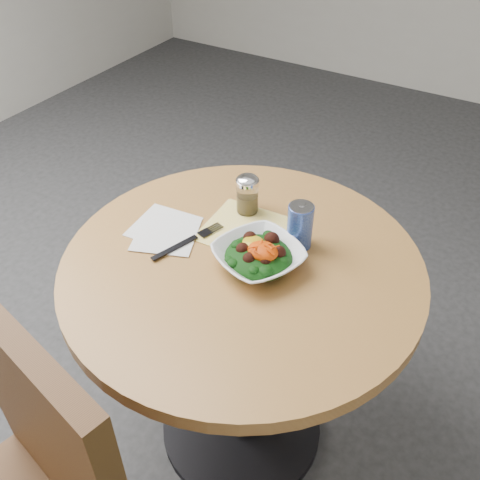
% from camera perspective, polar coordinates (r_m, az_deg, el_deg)
% --- Properties ---
extents(ground, '(6.00, 6.00, 0.00)m').
position_cam_1_polar(ground, '(1.90, 0.16, -19.36)').
color(ground, '#2A2A2C').
rests_on(ground, ground).
extents(table, '(0.90, 0.90, 0.75)m').
position_cam_1_polar(table, '(1.46, 0.20, -8.04)').
color(table, black).
rests_on(table, ground).
extents(cloth_napkin, '(0.24, 0.22, 0.00)m').
position_cam_1_polar(cloth_napkin, '(1.41, 0.82, 1.05)').
color(cloth_napkin, yellow).
rests_on(cloth_napkin, table).
extents(paper_napkins, '(0.22, 0.21, 0.00)m').
position_cam_1_polar(paper_napkins, '(1.42, -8.00, 1.01)').
color(paper_napkins, silver).
rests_on(paper_napkins, table).
extents(salad_bowl, '(0.27, 0.27, 0.08)m').
position_cam_1_polar(salad_bowl, '(1.29, 1.98, -1.70)').
color(salad_bowl, white).
rests_on(salad_bowl, table).
extents(fork, '(0.09, 0.21, 0.00)m').
position_cam_1_polar(fork, '(1.38, -5.35, -0.03)').
color(fork, black).
rests_on(fork, table).
extents(spice_shaker, '(0.06, 0.06, 0.11)m').
position_cam_1_polar(spice_shaker, '(1.45, 0.79, 4.88)').
color(spice_shaker, silver).
rests_on(spice_shaker, table).
extents(beverage_can, '(0.06, 0.06, 0.12)m').
position_cam_1_polar(beverage_can, '(1.34, 6.41, 1.52)').
color(beverage_can, '#0D2495').
rests_on(beverage_can, table).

